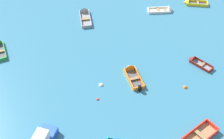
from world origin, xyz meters
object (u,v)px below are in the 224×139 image
at_px(rowboat_white_far_left, 166,10).
at_px(rowboat_grey_midfield_right, 84,14).
at_px(rowboat_maroon_back_row_center, 196,61).
at_px(mooring_buoy_between_boats_right, 185,87).
at_px(mooring_buoy_far_field, 98,99).
at_px(mooring_buoy_midfield, 101,85).
at_px(rowboat_yellow_far_back, 191,3).
at_px(rowboat_orange_foreground_center, 131,73).

bearing_deg(rowboat_white_far_left, rowboat_grey_midfield_right, 170.55).
bearing_deg(rowboat_maroon_back_row_center, mooring_buoy_between_boats_right, -130.58).
xyz_separation_m(mooring_buoy_far_field, mooring_buoy_midfield, (0.82, 1.89, 0.00)).
relative_size(rowboat_maroon_back_row_center, mooring_buoy_far_field, 10.42).
xyz_separation_m(rowboat_grey_midfield_right, rowboat_yellow_far_back, (16.11, -1.07, -0.01)).
distance_m(rowboat_yellow_far_back, rowboat_orange_foreground_center, 17.86).
distance_m(mooring_buoy_far_field, mooring_buoy_midfield, 2.06).
height_order(rowboat_yellow_far_back, rowboat_orange_foreground_center, rowboat_orange_foreground_center).
xyz_separation_m(rowboat_yellow_far_back, mooring_buoy_midfield, (-16.89, -12.94, -0.19)).
distance_m(mooring_buoy_between_boats_right, mooring_buoy_midfield, 9.26).
relative_size(rowboat_yellow_far_back, mooring_buoy_midfield, 7.91).
relative_size(rowboat_yellow_far_back, rowboat_maroon_back_row_center, 1.20).
bearing_deg(rowboat_grey_midfield_right, mooring_buoy_between_boats_right, -64.07).
relative_size(rowboat_orange_foreground_center, mooring_buoy_midfield, 8.52).
distance_m(rowboat_grey_midfield_right, mooring_buoy_between_boats_right, 18.51).
height_order(rowboat_yellow_far_back, mooring_buoy_far_field, rowboat_yellow_far_back).
bearing_deg(mooring_buoy_between_boats_right, mooring_buoy_far_field, 175.64).
distance_m(rowboat_grey_midfield_right, rowboat_white_far_left, 12.00).
xyz_separation_m(rowboat_maroon_back_row_center, mooring_buoy_far_field, (-12.62, -2.67, -0.17)).
bearing_deg(rowboat_white_far_left, rowboat_orange_foreground_center, -128.33).
bearing_deg(rowboat_maroon_back_row_center, mooring_buoy_midfield, -176.21).
bearing_deg(rowboat_white_far_left, mooring_buoy_far_field, -133.96).
bearing_deg(rowboat_yellow_far_back, mooring_buoy_midfield, -142.55).
xyz_separation_m(rowboat_orange_foreground_center, mooring_buoy_far_field, (-4.57, -2.72, -0.21)).
xyz_separation_m(rowboat_yellow_far_back, mooring_buoy_between_boats_right, (-8.02, -15.57, -0.19)).
bearing_deg(mooring_buoy_far_field, rowboat_yellow_far_back, 39.94).
distance_m(rowboat_orange_foreground_center, mooring_buoy_between_boats_right, 6.19).
xyz_separation_m(rowboat_grey_midfield_right, mooring_buoy_between_boats_right, (8.09, -16.64, -0.20)).
height_order(rowboat_grey_midfield_right, mooring_buoy_far_field, rowboat_grey_midfield_right).
height_order(rowboat_white_far_left, mooring_buoy_midfield, rowboat_white_far_left).
relative_size(rowboat_grey_midfield_right, rowboat_white_far_left, 1.18).
bearing_deg(mooring_buoy_between_boats_right, rowboat_grey_midfield_right, 115.93).
relative_size(rowboat_orange_foreground_center, mooring_buoy_far_field, 13.47).
bearing_deg(rowboat_maroon_back_row_center, rowboat_grey_midfield_right, 129.78).
bearing_deg(rowboat_yellow_far_back, rowboat_maroon_back_row_center, -112.73).
height_order(rowboat_grey_midfield_right, rowboat_maroon_back_row_center, rowboat_grey_midfield_right).
bearing_deg(rowboat_orange_foreground_center, mooring_buoy_far_field, -149.22).
distance_m(rowboat_white_far_left, mooring_buoy_between_boats_right, 15.14).
xyz_separation_m(rowboat_yellow_far_back, rowboat_white_far_left, (-4.27, -0.90, -0.03)).
bearing_deg(rowboat_orange_foreground_center, rowboat_maroon_back_row_center, -0.37).
bearing_deg(rowboat_orange_foreground_center, rowboat_yellow_far_back, 42.66).
relative_size(rowboat_orange_foreground_center, mooring_buoy_between_boats_right, 8.96).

